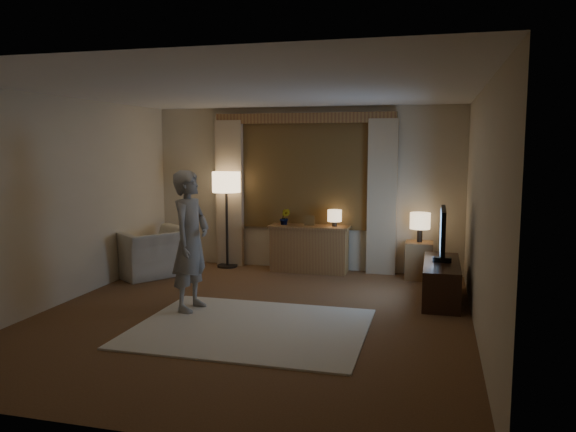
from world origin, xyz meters
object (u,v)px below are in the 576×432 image
(armchair, at_px, (152,252))
(sideboard, at_px, (309,250))
(side_table, at_px, (419,260))
(tv_stand, at_px, (441,281))
(person, at_px, (191,241))

(armchair, bearing_deg, sideboard, 144.74)
(sideboard, bearing_deg, side_table, -1.69)
(armchair, relative_size, side_table, 1.97)
(tv_stand, distance_m, person, 3.24)
(side_table, height_order, tv_stand, side_table)
(armchair, xyz_separation_m, side_table, (3.98, 0.81, -0.08))
(armchair, bearing_deg, tv_stand, 119.90)
(side_table, bearing_deg, armchair, -168.49)
(sideboard, height_order, tv_stand, sideboard)
(sideboard, relative_size, tv_stand, 0.86)
(sideboard, bearing_deg, tv_stand, -30.31)
(person, bearing_deg, sideboard, -15.39)
(armchair, relative_size, tv_stand, 0.79)
(person, bearing_deg, tv_stand, -61.55)
(sideboard, relative_size, person, 0.71)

